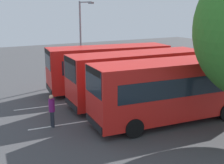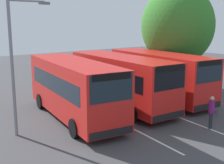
{
  "view_description": "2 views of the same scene",
  "coord_description": "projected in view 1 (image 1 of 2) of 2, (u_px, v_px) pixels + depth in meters",
  "views": [
    {
      "loc": [
        10.43,
        15.58,
        6.14
      ],
      "look_at": [
        0.86,
        -1.35,
        1.3
      ],
      "focal_mm": 47.31,
      "sensor_mm": 36.0,
      "label": 1
    },
    {
      "loc": [
        14.84,
        -12.42,
        5.69
      ],
      "look_at": [
        0.02,
        -0.92,
        1.88
      ],
      "focal_mm": 48.19,
      "sensor_mm": 36.0,
      "label": 2
    }
  ],
  "objects": [
    {
      "name": "bus_far_left",
      "position": [
        109.0,
        67.0,
        22.32
      ],
      "size": [
        9.43,
        3.8,
        3.42
      ],
      "rotation": [
        0.0,
        0.0,
        -0.15
      ],
      "color": "red",
      "rests_on": "ground"
    },
    {
      "name": "lane_stripe_outer_left",
      "position": [
        120.0,
        97.0,
        21.1
      ],
      "size": [
        14.44,
        1.68,
        0.01
      ],
      "primitive_type": "cube",
      "rotation": [
        0.0,
        0.0,
        -0.11
      ],
      "color": "silver",
      "rests_on": "ground"
    },
    {
      "name": "pedestrian",
      "position": [
        52.0,
        108.0,
        15.52
      ],
      "size": [
        0.39,
        0.39,
        1.79
      ],
      "rotation": [
        0.0,
        0.0,
        3.38
      ],
      "color": "#232833",
      "rests_on": "ground"
    },
    {
      "name": "bus_center_right",
      "position": [
        171.0,
        89.0,
        16.21
      ],
      "size": [
        9.38,
        3.45,
        3.42
      ],
      "rotation": [
        0.0,
        0.0,
        -0.11
      ],
      "color": "red",
      "rests_on": "ground"
    },
    {
      "name": "bus_center_left",
      "position": [
        137.0,
        76.0,
        19.24
      ],
      "size": [
        9.33,
        3.18,
        3.42
      ],
      "rotation": [
        0.0,
        0.0,
        -0.07
      ],
      "color": "red",
      "rests_on": "ground"
    },
    {
      "name": "lane_stripe_inner_left",
      "position": [
        149.0,
        111.0,
        18.14
      ],
      "size": [
        14.44,
        1.68,
        0.01
      ],
      "primitive_type": "cube",
      "rotation": [
        0.0,
        0.0,
        -0.11
      ],
      "color": "silver",
      "rests_on": "ground"
    },
    {
      "name": "street_lamp",
      "position": [
        82.0,
        36.0,
        24.53
      ],
      "size": [
        0.32,
        2.25,
        6.76
      ],
      "rotation": [
        0.0,
        0.0,
        1.63
      ],
      "color": "gray",
      "rests_on": "ground"
    },
    {
      "name": "ground_plane",
      "position": [
        133.0,
        104.0,
        19.62
      ],
      "size": [
        70.44,
        70.44,
        0.0
      ],
      "primitive_type": "plane",
      "color": "#424244"
    }
  ]
}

